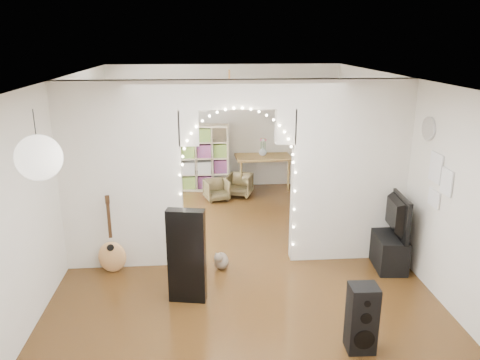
{
  "coord_description": "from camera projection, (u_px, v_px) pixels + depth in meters",
  "views": [
    {
      "loc": [
        -0.47,
        -6.44,
        3.25
      ],
      "look_at": [
        0.06,
        0.3,
        1.18
      ],
      "focal_mm": 35.0,
      "sensor_mm": 36.0,
      "label": 1
    }
  ],
  "objects": [
    {
      "name": "floor",
      "position": [
        238.0,
        259.0,
        7.13
      ],
      "size": [
        7.5,
        7.5,
        0.0
      ],
      "primitive_type": "plane",
      "color": "black",
      "rests_on": "ground"
    },
    {
      "name": "ceiling",
      "position": [
        237.0,
        79.0,
        6.34
      ],
      "size": [
        5.0,
        7.5,
        0.02
      ],
      "primitive_type": "cube",
      "color": "white",
      "rests_on": "wall_back"
    },
    {
      "name": "wall_back",
      "position": [
        225.0,
        127.0,
        10.31
      ],
      "size": [
        5.0,
        0.02,
        2.7
      ],
      "primitive_type": "cube",
      "color": "silver",
      "rests_on": "floor"
    },
    {
      "name": "wall_front",
      "position": [
        278.0,
        330.0,
        3.16
      ],
      "size": [
        5.0,
        0.02,
        2.7
      ],
      "primitive_type": "cube",
      "color": "silver",
      "rests_on": "floor"
    },
    {
      "name": "wall_left",
      "position": [
        60.0,
        179.0,
        6.54
      ],
      "size": [
        0.02,
        7.5,
        2.7
      ],
      "primitive_type": "cube",
      "color": "silver",
      "rests_on": "floor"
    },
    {
      "name": "wall_right",
      "position": [
        406.0,
        171.0,
        6.92
      ],
      "size": [
        0.02,
        7.5,
        2.7
      ],
      "primitive_type": "cube",
      "color": "silver",
      "rests_on": "floor"
    },
    {
      "name": "divider_wall",
      "position": [
        238.0,
        170.0,
        6.71
      ],
      "size": [
        5.0,
        0.2,
        2.7
      ],
      "color": "silver",
      "rests_on": "floor"
    },
    {
      "name": "fairy_lights",
      "position": [
        238.0,
        164.0,
        6.55
      ],
      "size": [
        1.64,
        0.04,
        1.6
      ],
      "primitive_type": null,
      "color": "#FFEABF",
      "rests_on": "divider_wall"
    },
    {
      "name": "window",
      "position": [
        90.0,
        141.0,
        8.22
      ],
      "size": [
        0.04,
        1.2,
        1.4
      ],
      "primitive_type": "cube",
      "color": "white",
      "rests_on": "wall_left"
    },
    {
      "name": "wall_clock",
      "position": [
        429.0,
        129.0,
        6.13
      ],
      "size": [
        0.03,
        0.31,
        0.31
      ],
      "primitive_type": "cylinder",
      "rotation": [
        0.0,
        1.57,
        0.0
      ],
      "color": "white",
      "rests_on": "wall_right"
    },
    {
      "name": "picture_frames",
      "position": [
        438.0,
        181.0,
        5.92
      ],
      "size": [
        0.02,
        0.5,
        0.7
      ],
      "primitive_type": null,
      "color": "white",
      "rests_on": "wall_right"
    },
    {
      "name": "paper_lantern",
      "position": [
        39.0,
        158.0,
        4.04
      ],
      "size": [
        0.4,
        0.4,
        0.4
      ],
      "primitive_type": "sphere",
      "color": "white",
      "rests_on": "ceiling"
    },
    {
      "name": "ceiling_fan",
      "position": [
        229.0,
        87.0,
        8.33
      ],
      "size": [
        1.1,
        1.1,
        0.3
      ],
      "primitive_type": null,
      "color": "#D29246",
      "rests_on": "ceiling"
    },
    {
      "name": "guitar_case",
      "position": [
        187.0,
        256.0,
        5.86
      ],
      "size": [
        0.49,
        0.24,
        1.24
      ],
      "primitive_type": "cube",
      "rotation": [
        0.0,
        0.0,
        -0.19
      ],
      "color": "black",
      "rests_on": "floor"
    },
    {
      "name": "acoustic_guitar",
      "position": [
        111.0,
        245.0,
        6.63
      ],
      "size": [
        0.42,
        0.26,
        0.99
      ],
      "rotation": [
        0.0,
        0.0,
        0.35
      ],
      "color": "tan",
      "rests_on": "floor"
    },
    {
      "name": "tabby_cat",
      "position": [
        221.0,
        260.0,
        6.82
      ],
      "size": [
        0.3,
        0.48,
        0.32
      ],
      "rotation": [
        0.0,
        0.0,
        -0.35
      ],
      "color": "brown",
      "rests_on": "floor"
    },
    {
      "name": "floor_speaker",
      "position": [
        362.0,
        319.0,
        4.97
      ],
      "size": [
        0.31,
        0.28,
        0.77
      ],
      "rotation": [
        0.0,
        0.0,
        -0.03
      ],
      "color": "black",
      "rests_on": "floor"
    },
    {
      "name": "media_console",
      "position": [
        386.0,
        247.0,
        6.98
      ],
      "size": [
        0.49,
        1.03,
        0.5
      ],
      "primitive_type": "cube",
      "rotation": [
        0.0,
        0.0,
        -0.09
      ],
      "color": "black",
      "rests_on": "floor"
    },
    {
      "name": "tv",
      "position": [
        389.0,
        212.0,
        6.82
      ],
      "size": [
        0.23,
        1.08,
        0.62
      ],
      "primitive_type": "imported",
      "rotation": [
        0.0,
        0.0,
        1.48
      ],
      "color": "black",
      "rests_on": "media_console"
    },
    {
      "name": "bookcase",
      "position": [
        196.0,
        158.0,
        10.2
      ],
      "size": [
        1.46,
        0.59,
        1.46
      ],
      "primitive_type": "cube",
      "rotation": [
        0.0,
        0.0,
        -0.17
      ],
      "color": "#C8B791",
      "rests_on": "floor"
    },
    {
      "name": "dining_table",
      "position": [
        263.0,
        158.0,
        10.33
      ],
      "size": [
        1.23,
        0.85,
        0.76
      ],
      "rotation": [
        0.0,
        0.0,
        0.05
      ],
      "color": "brown",
      "rests_on": "floor"
    },
    {
      "name": "flower_vase",
      "position": [
        263.0,
        151.0,
        10.28
      ],
      "size": [
        0.19,
        0.19,
        0.19
      ],
      "primitive_type": "imported",
      "rotation": [
        0.0,
        0.0,
        0.05
      ],
      "color": "white",
      "rests_on": "dining_table"
    },
    {
      "name": "dining_chair_left",
      "position": [
        240.0,
        185.0,
        9.97
      ],
      "size": [
        0.63,
        0.64,
        0.46
      ],
      "primitive_type": "imported",
      "rotation": [
        0.0,
        0.0,
        -0.32
      ],
      "color": "brown",
      "rests_on": "floor"
    },
    {
      "name": "dining_chair_right",
      "position": [
        217.0,
        190.0,
        9.69
      ],
      "size": [
        0.58,
        0.59,
        0.43
      ],
      "primitive_type": "imported",
      "rotation": [
        0.0,
        0.0,
        0.29
      ],
      "color": "brown",
      "rests_on": "floor"
    }
  ]
}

